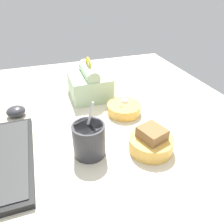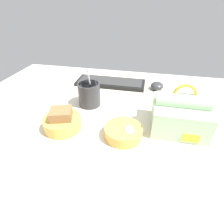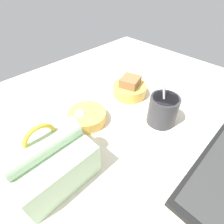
{
  "view_description": "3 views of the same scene",
  "coord_description": "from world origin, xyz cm",
  "px_view_note": "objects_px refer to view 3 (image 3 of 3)",
  "views": [
    {
      "loc": [
        -62.14,
        20.55,
        47.63
      ],
      "look_at": [
        -0.69,
        -0.19,
        7.0
      ],
      "focal_mm": 35.0,
      "sensor_mm": 36.0,
      "label": 1
    },
    {
      "loc": [
        10.45,
        -52.42,
        42.94
      ],
      "look_at": [
        -0.69,
        -0.19,
        7.0
      ],
      "focal_mm": 28.0,
      "sensor_mm": 36.0,
      "label": 2
    },
    {
      "loc": [
        29.44,
        30.04,
        44.95
      ],
      "look_at": [
        -0.69,
        -0.19,
        7.0
      ],
      "focal_mm": 28.0,
      "sensor_mm": 36.0,
      "label": 3
    }
  ],
  "objects_px": {
    "lunch_bag": "(49,159)",
    "bento_bowl_snacks": "(87,117)",
    "bento_bowl_sandwich": "(130,88)",
    "soup_cup": "(163,110)"
  },
  "relations": [
    {
      "from": "soup_cup",
      "to": "bento_bowl_snacks",
      "type": "bearing_deg",
      "value": -45.13
    },
    {
      "from": "bento_bowl_sandwich",
      "to": "bento_bowl_snacks",
      "type": "xyz_separation_m",
      "value": [
        0.22,
        0.0,
        -0.01
      ]
    },
    {
      "from": "lunch_bag",
      "to": "bento_bowl_sandwich",
      "type": "relative_size",
      "value": 1.39
    },
    {
      "from": "bento_bowl_sandwich",
      "to": "bento_bowl_snacks",
      "type": "relative_size",
      "value": 1.04
    },
    {
      "from": "bento_bowl_sandwich",
      "to": "bento_bowl_snacks",
      "type": "distance_m",
      "value": 0.22
    },
    {
      "from": "lunch_bag",
      "to": "bento_bowl_sandwich",
      "type": "xyz_separation_m",
      "value": [
        -0.41,
        -0.09,
        -0.03
      ]
    },
    {
      "from": "lunch_bag",
      "to": "soup_cup",
      "type": "xyz_separation_m",
      "value": [
        -0.36,
        0.09,
        -0.01
      ]
    },
    {
      "from": "lunch_bag",
      "to": "bento_bowl_snacks",
      "type": "distance_m",
      "value": 0.21
    },
    {
      "from": "soup_cup",
      "to": "bento_bowl_sandwich",
      "type": "bearing_deg",
      "value": -103.79
    },
    {
      "from": "lunch_bag",
      "to": "bento_bowl_snacks",
      "type": "height_order",
      "value": "lunch_bag"
    }
  ]
}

